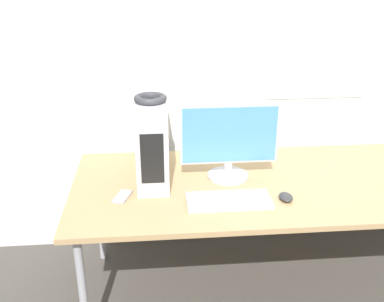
# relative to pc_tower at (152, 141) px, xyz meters

# --- Properties ---
(wall_back) EXTENTS (8.00, 0.07, 2.70)m
(wall_back) POSITION_rel_pc_tower_xyz_m (0.78, 0.48, 0.43)
(wall_back) COLOR silver
(wall_back) RESTS_ON ground_plane
(desk) EXTENTS (2.43, 0.92, 0.71)m
(desk) POSITION_rel_pc_tower_xyz_m (0.78, -0.11, -0.25)
(desk) COLOR tan
(desk) RESTS_ON ground_plane
(pc_tower) EXTENTS (0.16, 0.48, 0.43)m
(pc_tower) POSITION_rel_pc_tower_xyz_m (0.00, 0.00, 0.00)
(pc_tower) COLOR silver
(pc_tower) RESTS_ON desk
(headphones) EXTENTS (0.17, 0.17, 0.04)m
(headphones) POSITION_rel_pc_tower_xyz_m (0.00, 0.00, 0.23)
(headphones) COLOR #333338
(headphones) RESTS_ON pc_tower
(monitor_main) EXTENTS (0.52, 0.22, 0.42)m
(monitor_main) POSITION_rel_pc_tower_xyz_m (0.41, -0.04, 0.00)
(monitor_main) COLOR #B7B7BC
(monitor_main) RESTS_ON desk
(keyboard) EXTENTS (0.41, 0.18, 0.02)m
(keyboard) POSITION_rel_pc_tower_xyz_m (0.37, -0.32, -0.20)
(keyboard) COLOR silver
(keyboard) RESTS_ON desk
(mouse) EXTENTS (0.07, 0.10, 0.03)m
(mouse) POSITION_rel_pc_tower_xyz_m (0.65, -0.31, -0.20)
(mouse) COLOR #2D2D2D
(mouse) RESTS_ON desk
(cell_phone) EXTENTS (0.10, 0.15, 0.01)m
(cell_phone) POSITION_rel_pc_tower_xyz_m (-0.16, -0.22, -0.21)
(cell_phone) COLOR #99999E
(cell_phone) RESTS_ON desk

